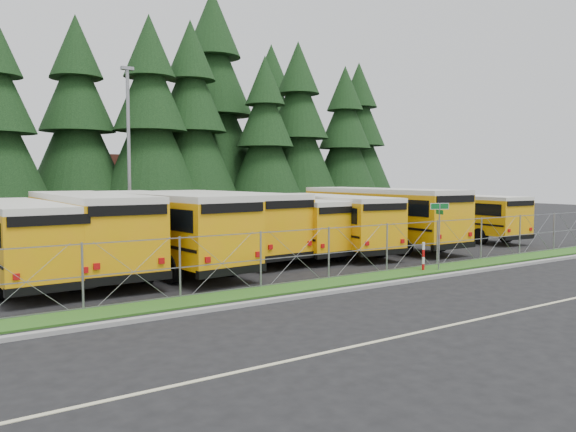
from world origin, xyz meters
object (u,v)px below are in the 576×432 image
object	(u,v)px
bus_east	(455,217)
street_sign	(439,222)
bus_3	(220,224)
bus_6	(375,217)
bus_1	(86,233)
light_standard	(129,149)
bus_2	(159,231)
bus_0	(16,242)
striped_bollard	(423,257)
bus_5	(326,223)
bus_4	(272,226)

from	to	relation	value
bus_east	street_sign	bearing A→B (deg)	-138.68
bus_3	bus_6	bearing A→B (deg)	-12.44
bus_1	bus_east	size ratio (longest dim) A/B	1.17
bus_east	light_standard	world-z (taller)	light_standard
bus_2	bus_3	world-z (taller)	bus_2
bus_0	street_sign	distance (m)	16.53
bus_0	light_standard	xyz separation A→B (m)	(7.30, 9.19, 4.02)
street_sign	striped_bollard	size ratio (longest dim) A/B	2.34
striped_bollard	light_standard	xyz separation A→B (m)	(-6.97, 16.11, 4.90)
bus_5	light_standard	bearing A→B (deg)	137.03
bus_0	bus_1	distance (m)	2.70
bus_5	street_sign	distance (m)	7.54
bus_3	striped_bollard	distance (m)	9.96
bus_0	bus_6	distance (m)	18.29
bus_2	street_sign	bearing A→B (deg)	-42.95
bus_6	bus_east	xyz separation A→B (m)	(6.95, 0.21, -0.24)
bus_2	bus_4	size ratio (longest dim) A/B	1.15
street_sign	light_standard	bearing A→B (deg)	114.74
bus_2	street_sign	xyz separation A→B (m)	(9.34, -7.11, 0.43)
bus_2	bus_5	bearing A→B (deg)	-3.12
bus_4	bus_east	distance (m)	13.36
bus_6	striped_bollard	bearing A→B (deg)	-117.41
bus_5	bus_east	xyz separation A→B (m)	(10.47, 0.29, -0.09)
bus_east	bus_1	bearing A→B (deg)	-175.36
bus_2	bus_5	xyz separation A→B (m)	(9.23, 0.41, -0.14)
bus_1	bus_5	distance (m)	12.11
bus_2	bus_6	world-z (taller)	bus_6
striped_bollard	bus_1	bearing A→B (deg)	147.53
bus_5	striped_bollard	size ratio (longest dim) A/B	9.31
bus_1	bus_4	world-z (taller)	bus_1
bus_6	bus_east	distance (m)	6.96
street_sign	light_standard	distance (m)	18.39
bus_4	bus_6	size ratio (longest dim) A/B	0.86
striped_bollard	light_standard	world-z (taller)	light_standard
bus_4	bus_3	bearing A→B (deg)	160.76
bus_1	street_sign	bearing A→B (deg)	-31.81
bus_east	striped_bollard	distance (m)	13.31
bus_2	bus_0	bearing A→B (deg)	173.21
bus_3	bus_east	bearing A→B (deg)	-8.21
bus_6	bus_2	bearing A→B (deg)	-176.43
bus_5	street_sign	xyz separation A→B (m)	(0.11, -7.52, 0.57)
bus_3	light_standard	size ratio (longest dim) A/B	1.19
bus_1	bus_5	bearing A→B (deg)	-0.41
striped_bollard	bus_5	bearing A→B (deg)	86.16
light_standard	bus_1	bearing A→B (deg)	-118.09
bus_1	bus_2	distance (m)	2.93
bus_1	bus_3	size ratio (longest dim) A/B	1.02
bus_6	striped_bollard	size ratio (longest dim) A/B	10.31
bus_0	bus_3	distance (m)	9.45
light_standard	street_sign	bearing A→B (deg)	-65.26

